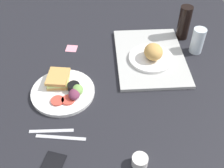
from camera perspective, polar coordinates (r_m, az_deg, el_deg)
ground_plane at (r=123.01cm, az=-1.40°, el=-1.16°), size 190.00×150.00×3.00cm
serving_tray at (r=137.68cm, az=7.89°, el=5.60°), size 46.89×35.63×1.60cm
bread_plate_near at (r=133.18cm, az=8.32°, el=5.97°), size 21.46×21.46×8.39cm
plate_with_salad at (r=120.40cm, az=-9.94°, el=-1.07°), size 27.35×27.35×5.40cm
drinking_glass at (r=143.64cm, az=17.32°, el=8.58°), size 6.33×6.33×13.12cm
soda_bottle at (r=150.88cm, az=14.71°, el=12.20°), size 6.40×6.40×18.03cm
espresso_cup at (r=98.02cm, az=5.79°, el=-15.62°), size 5.60×5.60×4.00cm
fork at (r=108.98cm, az=-12.46°, el=-9.44°), size 2.03×17.04×0.50cm
knife at (r=106.51cm, az=-10.57°, el=-10.82°), size 2.95×19.05×0.50cm
sticky_note at (r=144.47cm, az=-8.38°, el=7.31°), size 6.19×6.19×0.12cm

